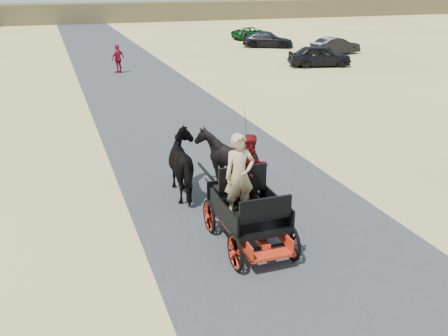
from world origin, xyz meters
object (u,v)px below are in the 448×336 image
object	(u,v)px
horse_right	(226,160)
car_b	(335,46)
car_c	(268,40)
carriage	(248,229)
car_d	(253,33)
pedestrian	(118,59)
horse_left	(187,165)
car_a	(320,56)

from	to	relation	value
horse_right	car_b	distance (m)	27.03
car_c	car_b	bearing A→B (deg)	-120.67
carriage	car_d	size ratio (longest dim) A/B	0.59
pedestrian	horse_left	bearing A→B (deg)	49.32
horse_left	horse_right	distance (m)	1.10
car_a	car_c	bearing A→B (deg)	8.00
car_d	car_b	bearing A→B (deg)	-174.98
car_a	car_c	distance (m)	9.83
car_a	car_b	xyz separation A→B (m)	(3.84, 4.42, -0.05)
pedestrian	car_d	distance (m)	19.77
car_a	car_b	world-z (taller)	car_a
carriage	horse_right	world-z (taller)	horse_right
car_a	horse_right	bearing A→B (deg)	155.77
car_b	car_d	bearing A→B (deg)	2.74
horse_left	car_c	size ratio (longest dim) A/B	0.48
horse_left	car_c	distance (m)	30.47
horse_right	car_d	distance (m)	35.52
horse_right	car_d	xyz separation A→B (m)	(14.19, 32.56, -0.28)
car_a	car_d	bearing A→B (deg)	5.69
pedestrian	car_b	xyz separation A→B (m)	(16.58, 2.49, -0.23)
carriage	horse_left	distance (m)	3.09
horse_right	car_d	size ratio (longest dim) A/B	0.42
horse_left	horse_right	bearing A→B (deg)	-180.00
car_c	car_d	size ratio (longest dim) A/B	1.04
carriage	car_a	world-z (taller)	car_a
horse_right	car_a	xyz separation A→B (m)	(12.50, 17.11, -0.16)
car_a	car_b	size ratio (longest dim) A/B	1.05
carriage	horse_right	xyz separation A→B (m)	(0.55, 3.00, 0.49)
carriage	horse_left	xyz separation A→B (m)	(-0.55, 3.00, 0.49)
horse_right	pedestrian	xyz separation A→B (m)	(-0.24, 19.04, 0.01)
horse_left	pedestrian	size ratio (longest dim) A/B	1.16
carriage	pedestrian	bearing A→B (deg)	89.18
car_a	car_d	xyz separation A→B (m)	(1.69, 15.45, -0.13)
pedestrian	car_a	bearing A→B (deg)	133.30
pedestrian	car_b	distance (m)	16.77
horse_right	carriage	bearing A→B (deg)	79.61
pedestrian	car_d	size ratio (longest dim) A/B	0.43
car_b	car_d	world-z (taller)	car_b
car_b	car_d	distance (m)	11.24
horse_right	car_b	xyz separation A→B (m)	(16.35, 21.53, -0.21)
horse_right	car_a	bearing A→B (deg)	-126.16
horse_right	horse_left	bearing A→B (deg)	0.00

